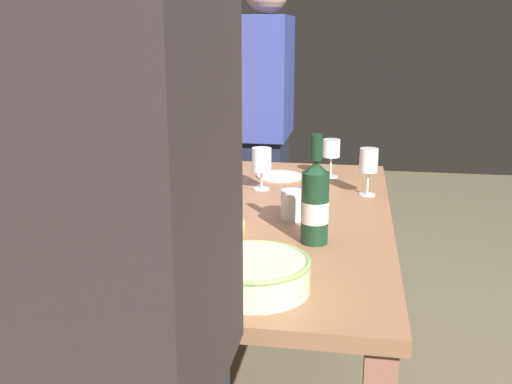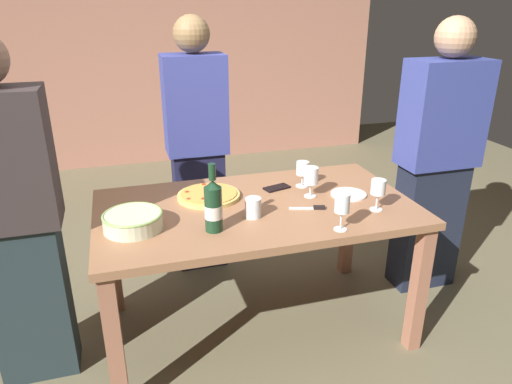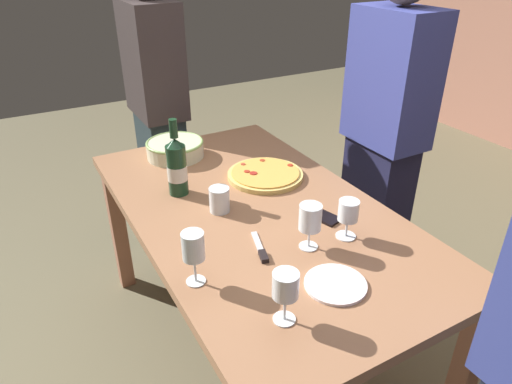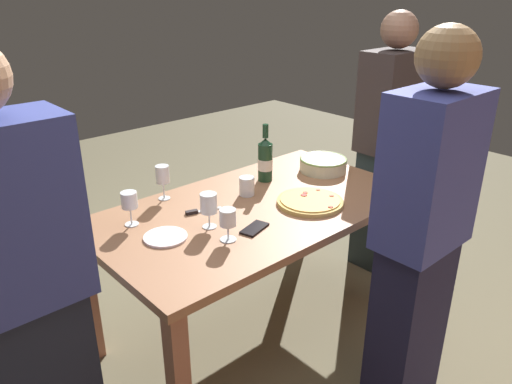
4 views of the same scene
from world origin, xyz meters
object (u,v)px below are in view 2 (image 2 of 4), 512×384
object	(u,v)px
wine_bottle	(213,206)
side_plate	(349,194)
wine_glass_far_right	(303,170)
pizza	(209,195)
wine_glass_near_pizza	(342,205)
person_host	(14,220)
person_guest_right	(197,147)
person_guest_left	(436,161)
wine_glass_by_bottle	(311,176)
serving_bowl	(133,220)
pizza_knife	(312,208)
cup_amber	(253,208)
dining_table	(256,222)
cell_phone	(277,188)
wine_glass_far_left	(378,188)

from	to	relation	value
wine_bottle	side_plate	xyz separation A→B (m)	(0.77, 0.20, -0.12)
wine_glass_far_right	pizza	bearing A→B (deg)	-178.38
wine_glass_near_pizza	person_host	size ratio (longest dim) A/B	0.11
person_guest_right	side_plate	bearing A→B (deg)	28.35
side_plate	person_guest_right	distance (m)	1.05
person_guest_left	wine_glass_by_bottle	bearing A→B (deg)	0.50
serving_bowl	person_guest_left	distance (m)	1.79
wine_glass_near_pizza	pizza_knife	xyz separation A→B (m)	(-0.03, 0.25, -0.12)
person_guest_left	cup_amber	bearing A→B (deg)	5.62
pizza	side_plate	xyz separation A→B (m)	(0.72, -0.18, -0.01)
serving_bowl	pizza_knife	distance (m)	0.87
dining_table	serving_bowl	xyz separation A→B (m)	(-0.61, -0.10, 0.14)
wine_glass_by_bottle	cup_amber	size ratio (longest dim) A/B	1.67
pizza	cell_phone	world-z (taller)	pizza
wine_glass_by_bottle	person_host	size ratio (longest dim) A/B	0.10
pizza	serving_bowl	size ratio (longest dim) A/B	1.21
wine_glass_far_left	cup_amber	world-z (taller)	wine_glass_far_left
wine_glass_far_right	person_guest_left	bearing A→B (deg)	-2.53
pizza	person_guest_right	bearing A→B (deg)	85.35
cup_amber	person_guest_right	world-z (taller)	person_guest_right
wine_glass_far_left	person_guest_left	size ratio (longest dim) A/B	0.10
wine_glass_near_pizza	wine_glass_far_left	world-z (taller)	wine_glass_near_pizza
cell_phone	pizza_knife	world-z (taller)	pizza_knife
wine_bottle	person_guest_left	bearing A→B (deg)	14.15
wine_glass_by_bottle	side_plate	bearing A→B (deg)	-12.11
pizza	wine_glass_far_left	bearing A→B (deg)	-26.83
wine_glass_near_pizza	person_host	bearing A→B (deg)	165.55
pizza_knife	dining_table	bearing A→B (deg)	154.09
serving_bowl	cup_amber	world-z (taller)	cup_amber
serving_bowl	pizza_knife	size ratio (longest dim) A/B	1.53
serving_bowl	wine_glass_near_pizza	world-z (taller)	wine_glass_near_pizza
serving_bowl	person_guest_right	bearing A→B (deg)	63.22
cup_amber	cell_phone	xyz separation A→B (m)	(0.23, 0.31, -0.04)
wine_glass_by_bottle	dining_table	bearing A→B (deg)	-174.36
person_guest_left	dining_table	bearing A→B (deg)	0.00
cup_amber	person_host	bearing A→B (deg)	173.63
cup_amber	pizza_knife	bearing A→B (deg)	0.95
side_plate	person_guest_left	world-z (taller)	person_guest_left
serving_bowl	person_guest_right	size ratio (longest dim) A/B	0.17
wine_glass_by_bottle	pizza_knife	xyz separation A→B (m)	(-0.05, -0.15, -0.11)
dining_table	person_host	xyz separation A→B (m)	(-1.11, -0.01, 0.16)
wine_bottle	serving_bowl	bearing A→B (deg)	161.47
wine_glass_by_bottle	wine_glass_far_right	bearing A→B (deg)	84.91
pizza	person_host	world-z (taller)	person_host
wine_bottle	cell_phone	bearing A→B (deg)	42.46
wine_glass_near_pizza	person_host	world-z (taller)	person_host
pizza	wine_glass_far_left	xyz separation A→B (m)	(0.77, -0.39, 0.10)
cell_phone	pizza_knife	bearing A→B (deg)	178.47
wine_bottle	cell_phone	xyz separation A→B (m)	(0.44, 0.40, -0.12)
pizza_knife	pizza	bearing A→B (deg)	148.24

